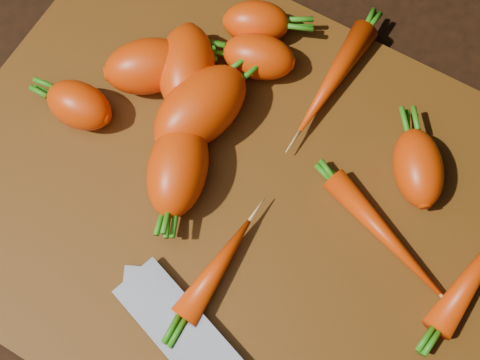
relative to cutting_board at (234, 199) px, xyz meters
The scene contains 14 objects.
ground 0.01m from the cutting_board, ahead, with size 2.00×2.00×0.01m, color black.
cutting_board is the anchor object (origin of this frame).
carrot_0 0.14m from the cutting_board, 154.08° to the left, with size 0.08×0.05×0.05m, color #D13200.
carrot_1 0.16m from the cutting_board, behind, with size 0.06×0.04×0.04m, color #D13200.
carrot_2 0.12m from the cutting_board, 140.87° to the left, with size 0.09×0.05×0.05m, color #D13200.
carrot_3 0.08m from the cutting_board, 142.40° to the left, with size 0.10×0.06×0.06m, color #D13200.
carrot_4 0.13m from the cutting_board, 110.26° to the left, with size 0.07×0.04×0.04m, color #D13200.
carrot_5 0.16m from the cutting_board, 113.09° to the left, with size 0.06×0.04×0.04m, color #D13200.
carrot_6 0.16m from the cutting_board, 36.92° to the left, with size 0.07×0.04×0.04m, color #D13200.
carrot_7 0.21m from the cutting_board, 11.14° to the left, with size 0.12×0.03×0.03m, color #D13200.
carrot_8 0.13m from the cutting_board, 13.64° to the left, with size 0.13×0.02×0.02m, color #D13200.
carrot_9 0.07m from the cutting_board, 71.79° to the right, with size 0.10×0.02×0.02m, color #D13200.
carrot_10 0.06m from the cutting_board, 169.71° to the right, with size 0.09×0.05×0.05m, color #D13200.
carrot_11 0.14m from the cutting_board, 80.47° to the left, with size 0.12×0.03×0.03m, color #D13200.
Camera 1 is at (0.10, -0.16, 0.55)m, focal length 50.00 mm.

